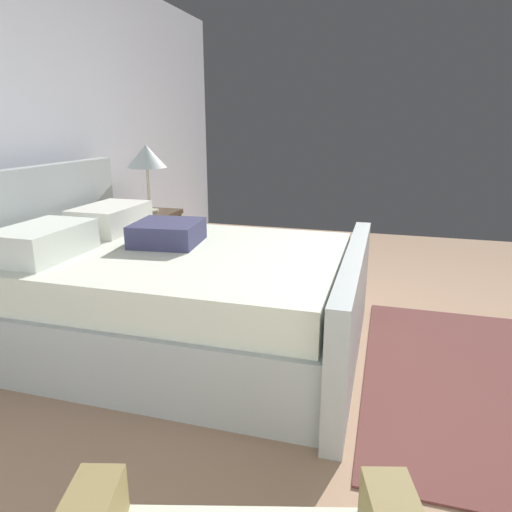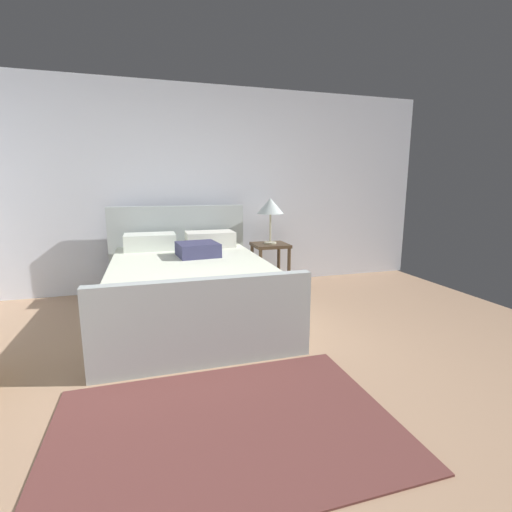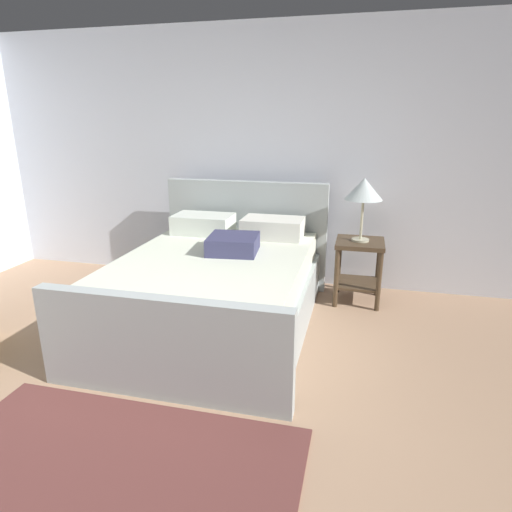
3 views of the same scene
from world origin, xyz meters
name	(u,v)px [view 1 (image 1 of 3)]	position (x,y,z in m)	size (l,w,h in m)	color
ground_plane	(432,354)	(0.00, 0.00, -0.01)	(6.28, 5.49, 0.02)	tan
wall_back	(26,133)	(0.00, 2.80, 1.29)	(6.40, 0.12, 2.58)	silver
bed	(175,292)	(-0.29, 1.57, 0.34)	(1.66, 2.17, 1.09)	#A7B0B0
nightstand_right	(151,234)	(0.85, 2.35, 0.40)	(0.44, 0.44, 0.60)	#443322
table_lamp_right	(146,158)	(0.85, 2.35, 1.07)	(0.34, 0.34, 0.58)	#B7B293
area_rug	(487,383)	(-0.29, -0.26, 0.01)	(1.91, 1.29, 0.01)	brown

